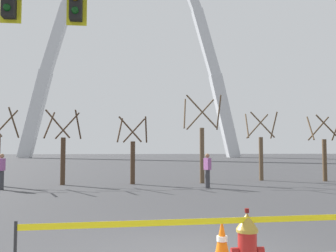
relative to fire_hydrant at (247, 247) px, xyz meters
name	(u,v)px	position (x,y,z in m)	size (l,w,h in m)	color
fire_hydrant	(247,247)	(0.00, 0.00, 0.00)	(0.46, 0.48, 0.99)	#5E0F0D
caution_tape_barrier	(226,236)	(-0.31, -0.06, 0.17)	(5.43, 0.32, 0.92)	#232326
traffic_cone_mid_sidewalk	(222,242)	(-0.17, 0.71, -0.11)	(0.36, 0.36, 0.73)	black
monument_arch	(133,47)	(-0.59, 70.44, 22.30)	(44.59, 2.37, 52.53)	silver
tree_left_mid	(63,152)	(-4.86, 14.13, 1.19)	(1.73, 1.74, 3.73)	#473323
tree_center_left	(133,154)	(-1.36, 14.13, 1.06)	(1.60, 1.61, 3.44)	#473323
tree_center_right	(202,144)	(2.29, 14.27, 1.57)	(2.10, 2.12, 4.58)	brown
tree_right_mid	(261,150)	(6.00, 15.56, 1.26)	(1.80, 1.81, 3.89)	brown
tree_far_right	(324,152)	(9.33, 14.63, 1.17)	(1.71, 1.72, 3.68)	brown
pedestrian_walking_left	(1,171)	(-7.17, 12.16, 0.35)	(0.24, 0.36, 1.59)	#38383D
pedestrian_standing_center	(207,170)	(2.04, 11.79, 0.35)	(0.32, 0.39, 1.59)	#38383D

